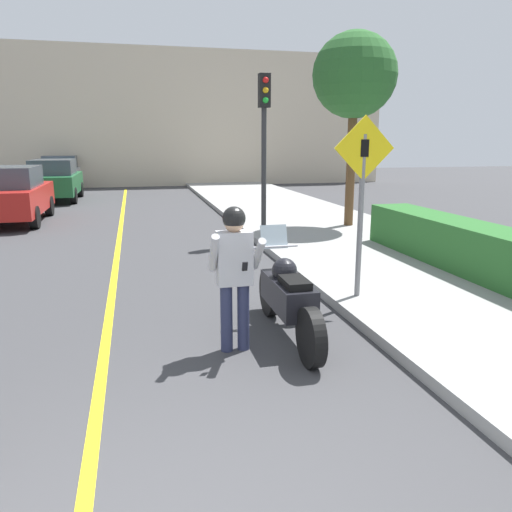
{
  "coord_description": "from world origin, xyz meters",
  "views": [
    {
      "loc": [
        -0.15,
        -2.33,
        2.41
      ],
      "look_at": [
        1.26,
        3.51,
        1.02
      ],
      "focal_mm": 35.0,
      "sensor_mm": 36.0,
      "label": 1
    }
  ],
  "objects_px": {
    "parked_car_red": "(11,194)",
    "parked_car_silver": "(63,172)",
    "crossing_sign": "(362,190)",
    "street_tree": "(354,77)",
    "parked_car_green": "(55,180)",
    "motorcycle": "(288,297)",
    "person_biker": "(235,265)",
    "traffic_light": "(264,125)"
  },
  "relations": [
    {
      "from": "person_biker",
      "to": "crossing_sign",
      "type": "bearing_deg",
      "value": 29.87
    },
    {
      "from": "parked_car_red",
      "to": "parked_car_green",
      "type": "relative_size",
      "value": 1.0
    },
    {
      "from": "traffic_light",
      "to": "parked_car_red",
      "type": "distance_m",
      "value": 8.21
    },
    {
      "from": "motorcycle",
      "to": "traffic_light",
      "type": "height_order",
      "value": "traffic_light"
    },
    {
      "from": "parked_car_green",
      "to": "parked_car_silver",
      "type": "xyz_separation_m",
      "value": [
        -0.44,
        5.97,
        0.0
      ]
    },
    {
      "from": "crossing_sign",
      "to": "street_tree",
      "type": "bearing_deg",
      "value": 67.27
    },
    {
      "from": "street_tree",
      "to": "parked_car_green",
      "type": "height_order",
      "value": "street_tree"
    },
    {
      "from": "parked_car_red",
      "to": "parked_car_silver",
      "type": "distance_m",
      "value": 11.73
    },
    {
      "from": "traffic_light",
      "to": "parked_car_silver",
      "type": "bearing_deg",
      "value": 112.37
    },
    {
      "from": "motorcycle",
      "to": "person_biker",
      "type": "bearing_deg",
      "value": -160.66
    },
    {
      "from": "motorcycle",
      "to": "crossing_sign",
      "type": "bearing_deg",
      "value": 34.57
    },
    {
      "from": "street_tree",
      "to": "parked_car_silver",
      "type": "distance_m",
      "value": 18.14
    },
    {
      "from": "traffic_light",
      "to": "parked_car_silver",
      "type": "height_order",
      "value": "traffic_light"
    },
    {
      "from": "traffic_light",
      "to": "street_tree",
      "type": "relative_size",
      "value": 0.75
    },
    {
      "from": "crossing_sign",
      "to": "parked_car_red",
      "type": "xyz_separation_m",
      "value": [
        -6.76,
        9.55,
        -0.86
      ]
    },
    {
      "from": "street_tree",
      "to": "parked_car_red",
      "type": "distance_m",
      "value": 10.43
    },
    {
      "from": "parked_car_green",
      "to": "parked_car_silver",
      "type": "height_order",
      "value": "same"
    },
    {
      "from": "traffic_light",
      "to": "parked_car_silver",
      "type": "relative_size",
      "value": 0.9
    },
    {
      "from": "parked_car_red",
      "to": "parked_car_silver",
      "type": "xyz_separation_m",
      "value": [
        -0.01,
        11.73,
        0.0
      ]
    },
    {
      "from": "street_tree",
      "to": "motorcycle",
      "type": "bearing_deg",
      "value": -119.28
    },
    {
      "from": "street_tree",
      "to": "crossing_sign",
      "type": "bearing_deg",
      "value": -112.73
    },
    {
      "from": "person_biker",
      "to": "parked_car_red",
      "type": "relative_size",
      "value": 0.41
    },
    {
      "from": "traffic_light",
      "to": "parked_car_red",
      "type": "bearing_deg",
      "value": 146.3
    },
    {
      "from": "crossing_sign",
      "to": "traffic_light",
      "type": "bearing_deg",
      "value": 91.4
    },
    {
      "from": "person_biker",
      "to": "crossing_sign",
      "type": "xyz_separation_m",
      "value": [
        2.11,
        1.21,
        0.68
      ]
    },
    {
      "from": "traffic_light",
      "to": "person_biker",
      "type": "bearing_deg",
      "value": -107.4
    },
    {
      "from": "crossing_sign",
      "to": "parked_car_green",
      "type": "height_order",
      "value": "crossing_sign"
    },
    {
      "from": "person_biker",
      "to": "street_tree",
      "type": "xyz_separation_m",
      "value": [
        4.63,
        7.24,
        2.99
      ]
    },
    {
      "from": "parked_car_red",
      "to": "parked_car_green",
      "type": "distance_m",
      "value": 5.77
    },
    {
      "from": "parked_car_silver",
      "to": "crossing_sign",
      "type": "bearing_deg",
      "value": -72.34
    },
    {
      "from": "crossing_sign",
      "to": "street_tree",
      "type": "height_order",
      "value": "street_tree"
    },
    {
      "from": "crossing_sign",
      "to": "parked_car_green",
      "type": "distance_m",
      "value": 16.59
    },
    {
      "from": "traffic_light",
      "to": "parked_car_green",
      "type": "relative_size",
      "value": 0.9
    },
    {
      "from": "person_biker",
      "to": "street_tree",
      "type": "bearing_deg",
      "value": 57.37
    },
    {
      "from": "traffic_light",
      "to": "parked_car_red",
      "type": "height_order",
      "value": "traffic_light"
    },
    {
      "from": "parked_car_silver",
      "to": "traffic_light",
      "type": "bearing_deg",
      "value": -67.63
    },
    {
      "from": "person_biker",
      "to": "parked_car_green",
      "type": "relative_size",
      "value": 0.41
    },
    {
      "from": "motorcycle",
      "to": "street_tree",
      "type": "xyz_separation_m",
      "value": [
        3.92,
        6.99,
        3.51
      ]
    },
    {
      "from": "motorcycle",
      "to": "person_biker",
      "type": "height_order",
      "value": "person_biker"
    },
    {
      "from": "parked_car_green",
      "to": "motorcycle",
      "type": "bearing_deg",
      "value": -73.12
    },
    {
      "from": "traffic_light",
      "to": "parked_car_red",
      "type": "relative_size",
      "value": 0.9
    },
    {
      "from": "person_biker",
      "to": "parked_car_red",
      "type": "height_order",
      "value": "person_biker"
    }
  ]
}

